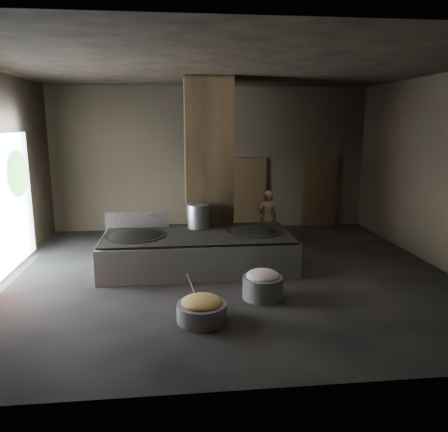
{
  "coord_description": "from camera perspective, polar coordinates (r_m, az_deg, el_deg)",
  "views": [
    {
      "loc": [
        -1.14,
        -9.46,
        3.35
      ],
      "look_at": [
        -0.05,
        0.42,
        1.25
      ],
      "focal_mm": 35.0,
      "sensor_mm": 36.0,
      "label": 1
    }
  ],
  "objects": [
    {
      "name": "floor",
      "position": [
        10.12,
        0.54,
        -7.71
      ],
      "size": [
        10.0,
        9.0,
        0.1
      ],
      "primitive_type": "cube",
      "color": "black",
      "rests_on": "ground"
    },
    {
      "name": "ceiling",
      "position": [
        9.61,
        0.6,
        19.1
      ],
      "size": [
        10.0,
        9.0,
        0.1
      ],
      "primitive_type": "cube",
      "color": "black",
      "rests_on": "back_wall"
    },
    {
      "name": "back_wall",
      "position": [
        14.1,
        -1.66,
        7.45
      ],
      "size": [
        10.0,
        0.1,
        4.5
      ],
      "primitive_type": "cube",
      "color": "black",
      "rests_on": "ground"
    },
    {
      "name": "front_wall",
      "position": [
        5.16,
        6.62,
        -0.47
      ],
      "size": [
        10.0,
        0.1,
        4.5
      ],
      "primitive_type": "cube",
      "color": "black",
      "rests_on": "ground"
    },
    {
      "name": "right_wall",
      "position": [
        11.36,
        26.87,
        5.09
      ],
      "size": [
        0.1,
        9.0,
        4.5
      ],
      "primitive_type": "cube",
      "color": "black",
      "rests_on": "ground"
    },
    {
      "name": "pillar",
      "position": [
        11.45,
        -2.07,
        6.4
      ],
      "size": [
        1.2,
        1.2,
        4.5
      ],
      "primitive_type": "cube",
      "color": "black",
      "rests_on": "ground"
    },
    {
      "name": "hearth_platform",
      "position": [
        10.39,
        -3.43,
        -4.67
      ],
      "size": [
        4.46,
        2.15,
        0.77
      ],
      "primitive_type": "cube",
      "rotation": [
        0.0,
        0.0,
        0.01
      ],
      "color": "#A5B2A0",
      "rests_on": "ground"
    },
    {
      "name": "platform_cap",
      "position": [
        10.28,
        -3.46,
        -2.38
      ],
      "size": [
        4.35,
        2.09,
        0.03
      ],
      "primitive_type": "cube",
      "color": "black",
      "rests_on": "hearth_platform"
    },
    {
      "name": "wok_left",
      "position": [
        10.28,
        -11.55,
        -2.97
      ],
      "size": [
        1.4,
        1.4,
        0.39
      ],
      "primitive_type": "ellipsoid",
      "color": "black",
      "rests_on": "hearth_platform"
    },
    {
      "name": "wok_left_rim",
      "position": [
        10.26,
        -11.57,
        -2.59
      ],
      "size": [
        1.43,
        1.43,
        0.05
      ],
      "primitive_type": "cylinder",
      "color": "black",
      "rests_on": "hearth_platform"
    },
    {
      "name": "wok_right",
      "position": [
        10.49,
        3.92,
        -2.45
      ],
      "size": [
        1.3,
        1.3,
        0.37
      ],
      "primitive_type": "ellipsoid",
      "color": "black",
      "rests_on": "hearth_platform"
    },
    {
      "name": "wok_right_rim",
      "position": [
        10.47,
        3.92,
        -2.08
      ],
      "size": [
        1.33,
        1.33,
        0.05
      ],
      "primitive_type": "cylinder",
      "color": "black",
      "rests_on": "hearth_platform"
    },
    {
      "name": "stock_pot",
      "position": [
        10.74,
        -3.37,
        -0.02
      ],
      "size": [
        0.54,
        0.54,
        0.58
      ],
      "primitive_type": "cylinder",
      "color": "#A1A4A8",
      "rests_on": "hearth_platform"
    },
    {
      "name": "splash_guard",
      "position": [
        10.99,
        -11.25,
        -0.49
      ],
      "size": [
        1.55,
        0.07,
        0.39
      ],
      "primitive_type": "cube",
      "rotation": [
        0.0,
        0.0,
        0.01
      ],
      "color": "black",
      "rests_on": "hearth_platform"
    },
    {
      "name": "cook",
      "position": [
        12.38,
        5.65,
        -0.18
      ],
      "size": [
        0.58,
        0.4,
        1.53
      ],
      "primitive_type": "imported",
      "rotation": [
        0.0,
        0.0,
        3.22
      ],
      "color": "#966C4C",
      "rests_on": "ground"
    },
    {
      "name": "veg_basin",
      "position": [
        7.73,
        -2.91,
        -12.45
      ],
      "size": [
        1.01,
        1.01,
        0.32
      ],
      "primitive_type": "cylinder",
      "rotation": [
        0.0,
        0.0,
        -0.19
      ],
      "color": "slate",
      "rests_on": "ground"
    },
    {
      "name": "veg_fill",
      "position": [
        7.66,
        -2.92,
        -11.16
      ],
      "size": [
        0.71,
        0.71,
        0.22
      ],
      "primitive_type": "ellipsoid",
      "color": "#989E4C",
      "rests_on": "veg_basin"
    },
    {
      "name": "ladle",
      "position": [
        7.72,
        -4.13,
        -9.39
      ],
      "size": [
        0.22,
        0.29,
        0.62
      ],
      "primitive_type": "cylinder",
      "rotation": [
        0.49,
        0.0,
        -0.62
      ],
      "color": "#A1A4A8",
      "rests_on": "veg_basin"
    },
    {
      "name": "meat_basin",
      "position": [
        8.69,
        5.06,
        -9.25
      ],
      "size": [
        1.04,
        1.04,
        0.43
      ],
      "primitive_type": "cylinder",
      "rotation": [
        0.0,
        0.0,
        -0.42
      ],
      "color": "slate",
      "rests_on": "ground"
    },
    {
      "name": "meat_fill",
      "position": [
        8.61,
        5.09,
        -7.81
      ],
      "size": [
        0.65,
        0.65,
        0.25
      ],
      "primitive_type": "ellipsoid",
      "color": "#A87264",
      "rests_on": "meat_basin"
    },
    {
      "name": "doorway_near",
      "position": [
        14.29,
        3.21,
        2.85
      ],
      "size": [
        1.18,
        0.08,
        2.38
      ],
      "primitive_type": "cube",
      "color": "black",
      "rests_on": "ground"
    },
    {
      "name": "doorway_near_glow",
      "position": [
        14.45,
        3.8,
        2.75
      ],
      "size": [
        0.86,
        0.04,
        2.04
      ],
      "primitive_type": "cube",
      "color": "#8C6647",
      "rests_on": "ground"
    },
    {
      "name": "doorway_far",
      "position": [
        14.87,
        12.39,
        2.95
      ],
      "size": [
        1.18,
        0.08,
        2.38
      ],
      "primitive_type": "cube",
      "color": "black",
      "rests_on": "ground"
    },
    {
      "name": "doorway_far_glow",
      "position": [
        14.97,
        12.18,
        2.82
      ],
      "size": [
        0.75,
        0.04,
        1.77
      ],
      "primitive_type": "cube",
      "color": "#8C6647",
      "rests_on": "ground"
    },
    {
      "name": "tree_silhouette",
      "position": [
        11.44,
        -25.28,
        5.02
      ],
      "size": [
        0.28,
        1.1,
        1.1
      ],
      "primitive_type": "ellipsoid",
      "color": "#194714",
      "rests_on": "left_opening"
    }
  ]
}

